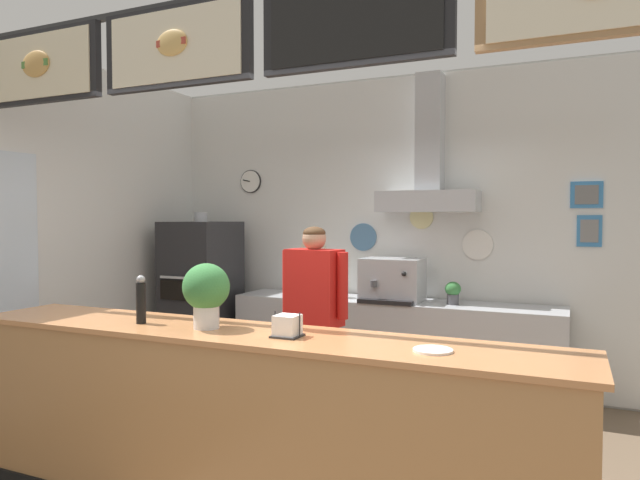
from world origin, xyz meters
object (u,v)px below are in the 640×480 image
object	(u,v)px
espresso_machine	(392,280)
potted_basil	(341,286)
pizza_oven	(202,298)
pepper_grinder	(141,300)
basil_vase	(206,292)
potted_thyme	(453,292)
shop_worker	(314,326)
napkin_holder	(287,327)
condiment_plate	(433,350)

from	to	relation	value
espresso_machine	potted_basil	size ratio (longest dim) A/B	2.78
pizza_oven	pepper_grinder	xyz separation A→B (m)	(1.24, -2.32, 0.37)
basil_vase	potted_thyme	bearing A→B (deg)	70.12
potted_thyme	potted_basil	world-z (taller)	potted_thyme
espresso_machine	potted_thyme	bearing A→B (deg)	1.33
potted_thyme	pepper_grinder	bearing A→B (deg)	-117.89
pizza_oven	espresso_machine	xyz separation A→B (m)	(2.03, 0.21, 0.26)
pizza_oven	espresso_machine	size ratio (longest dim) A/B	3.05
espresso_machine	potted_basil	world-z (taller)	espresso_machine
shop_worker	napkin_holder	size ratio (longest dim) A/B	10.56
pizza_oven	napkin_holder	xyz separation A→B (m)	(2.21, -2.31, 0.28)
espresso_machine	pepper_grinder	distance (m)	2.66
shop_worker	pepper_grinder	bearing A→B (deg)	73.27
napkin_holder	pepper_grinder	xyz separation A→B (m)	(-0.97, -0.02, 0.09)
potted_thyme	condiment_plate	size ratio (longest dim) A/B	1.10
shop_worker	condiment_plate	bearing A→B (deg)	142.20
potted_basil	pepper_grinder	bearing A→B (deg)	-95.80
shop_worker	espresso_machine	xyz separation A→B (m)	(0.21, 1.32, 0.22)
pizza_oven	pepper_grinder	size ratio (longest dim) A/B	6.03
potted_thyme	basil_vase	world-z (taller)	basil_vase
basil_vase	pepper_grinder	xyz separation A→B (m)	(-0.44, -0.03, -0.07)
espresso_machine	pizza_oven	bearing A→B (deg)	-174.00
shop_worker	pepper_grinder	xyz separation A→B (m)	(-0.57, -1.22, 0.33)
shop_worker	condiment_plate	world-z (taller)	shop_worker
espresso_machine	basil_vase	size ratio (longest dim) A/B	1.53
pizza_oven	napkin_holder	world-z (taller)	pizza_oven
potted_thyme	pepper_grinder	size ratio (longest dim) A/B	0.72
pizza_oven	espresso_machine	distance (m)	2.05
napkin_holder	pizza_oven	bearing A→B (deg)	133.77
potted_basil	pepper_grinder	size ratio (longest dim) A/B	0.71
pizza_oven	shop_worker	world-z (taller)	pizza_oven
pizza_oven	potted_basil	distance (m)	1.53
potted_basil	condiment_plate	xyz separation A→B (m)	(1.48, -2.54, 0.05)
potted_basil	condiment_plate	world-z (taller)	potted_basil
pizza_oven	shop_worker	distance (m)	2.13
espresso_machine	condiment_plate	size ratio (longest dim) A/B	3.02
shop_worker	basil_vase	xyz separation A→B (m)	(-0.13, -1.18, 0.39)
shop_worker	napkin_holder	bearing A→B (deg)	116.49
shop_worker	potted_thyme	world-z (taller)	shop_worker
potted_thyme	basil_vase	size ratio (longest dim) A/B	0.56
shop_worker	basil_vase	world-z (taller)	shop_worker
basil_vase	potted_basil	bearing A→B (deg)	94.13
shop_worker	potted_basil	xyz separation A→B (m)	(-0.31, 1.33, 0.14)
shop_worker	potted_basil	bearing A→B (deg)	-68.34
pizza_oven	shop_worker	size ratio (longest dim) A/B	1.08
potted_thyme	condiment_plate	bearing A→B (deg)	-81.30
shop_worker	condiment_plate	size ratio (longest dim) A/B	8.55
espresso_machine	shop_worker	bearing A→B (deg)	-99.05
potted_basil	basil_vase	size ratio (longest dim) A/B	0.55
espresso_machine	potted_thyme	world-z (taller)	espresso_machine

